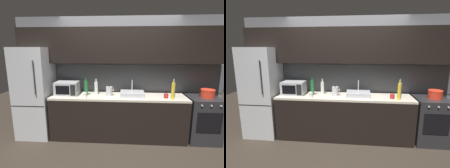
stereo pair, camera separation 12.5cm
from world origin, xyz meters
TOP-DOWN VIEW (x-y plane):
  - ground_plane at (0.00, 0.00)m, footprint 10.00×10.00m
  - back_wall at (0.00, 1.20)m, footprint 4.45×0.44m
  - counter_run at (0.00, 0.90)m, footprint 2.71×0.60m
  - refrigerator at (-1.73, 0.90)m, footprint 0.68×0.69m
  - oven_range at (1.69, 0.90)m, footprint 0.60×0.62m
  - microwave at (-1.05, 0.92)m, footprint 0.46×0.35m
  - sink_basin at (0.28, 0.93)m, footprint 0.48×0.38m
  - kettle at (-0.18, 0.90)m, footprint 0.17×0.13m
  - wine_bottle_yellow at (1.04, 0.73)m, footprint 0.07×0.07m
  - wine_bottle_clear at (-0.46, 1.01)m, footprint 0.08×0.08m
  - wine_bottle_blue at (1.07, 0.84)m, footprint 0.07×0.07m
  - wine_bottle_green at (-0.65, 0.90)m, footprint 0.07×0.07m
  - mug_red at (0.93, 0.80)m, footprint 0.09×0.09m
  - mug_white at (-0.63, 0.70)m, footprint 0.07×0.07m
  - cooking_pot at (1.75, 0.90)m, footprint 0.26×0.26m

SIDE VIEW (x-z plane):
  - ground_plane at x=0.00m, z-range 0.00..0.00m
  - counter_run at x=0.00m, z-range 0.00..0.90m
  - oven_range at x=1.69m, z-range 0.00..0.90m
  - refrigerator at x=-1.73m, z-range 0.00..1.87m
  - sink_basin at x=0.28m, z-range 0.79..1.09m
  - mug_red at x=0.93m, z-range 0.90..0.99m
  - mug_white at x=-0.63m, z-range 0.90..1.00m
  - cooking_pot at x=1.75m, z-range 0.90..1.06m
  - kettle at x=-0.18m, z-range 0.89..1.10m
  - wine_bottle_clear at x=-0.46m, z-range 0.87..1.19m
  - microwave at x=-1.05m, z-range 0.90..1.17m
  - wine_bottle_green at x=-0.65m, z-range 0.87..1.23m
  - wine_bottle_blue at x=1.07m, z-range 0.87..1.25m
  - wine_bottle_yellow at x=1.04m, z-range 0.87..1.25m
  - back_wall at x=0.00m, z-range 0.30..2.80m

